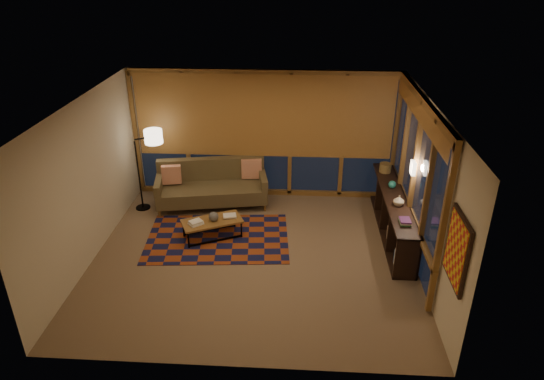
# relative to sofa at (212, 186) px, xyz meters

# --- Properties ---
(floor) EXTENTS (5.50, 5.00, 0.01)m
(floor) POSITION_rel_sofa_xyz_m (1.04, -1.83, -0.45)
(floor) COLOR brown
(floor) RESTS_ON ground
(ceiling) EXTENTS (5.50, 5.00, 0.01)m
(ceiling) POSITION_rel_sofa_xyz_m (1.04, -1.83, 2.25)
(ceiling) COLOR silver
(ceiling) RESTS_ON walls
(walls) EXTENTS (5.51, 5.01, 2.70)m
(walls) POSITION_rel_sofa_xyz_m (1.04, -1.83, 0.90)
(walls) COLOR beige
(walls) RESTS_ON floor
(window_wall_back) EXTENTS (5.30, 0.16, 2.60)m
(window_wall_back) POSITION_rel_sofa_xyz_m (1.04, 0.60, 0.90)
(window_wall_back) COLOR brown
(window_wall_back) RESTS_ON walls
(window_wall_right) EXTENTS (0.16, 3.70, 2.60)m
(window_wall_right) POSITION_rel_sofa_xyz_m (3.72, -1.23, 0.90)
(window_wall_right) COLOR brown
(window_wall_right) RESTS_ON walls
(wall_art) EXTENTS (0.06, 0.74, 0.94)m
(wall_art) POSITION_rel_sofa_xyz_m (3.75, -3.68, 1.00)
(wall_art) COLOR red
(wall_art) RESTS_ON walls
(wall_sconce) EXTENTS (0.12, 0.18, 0.22)m
(wall_sconce) POSITION_rel_sofa_xyz_m (3.66, -1.38, 1.10)
(wall_sconce) COLOR #FFEAC6
(wall_sconce) RESTS_ON walls
(sofa) EXTENTS (2.34, 1.28, 0.91)m
(sofa) POSITION_rel_sofa_xyz_m (0.00, 0.00, 0.00)
(sofa) COLOR brown
(sofa) RESTS_ON floor
(pillow_left) EXTENTS (0.40, 0.20, 0.39)m
(pillow_left) POSITION_rel_sofa_xyz_m (-0.81, -0.02, 0.19)
(pillow_left) COLOR #CC411D
(pillow_left) RESTS_ON sofa
(pillow_right) EXTENTS (0.43, 0.17, 0.42)m
(pillow_right) POSITION_rel_sofa_xyz_m (0.79, 0.39, 0.21)
(pillow_right) COLOR #CC411D
(pillow_right) RESTS_ON sofa
(area_rug) EXTENTS (2.70, 1.91, 0.01)m
(area_rug) POSITION_rel_sofa_xyz_m (0.31, -1.29, -0.45)
(area_rug) COLOR #903B17
(area_rug) RESTS_ON floor
(coffee_table) EXTENTS (1.18, 0.90, 0.36)m
(coffee_table) POSITION_rel_sofa_xyz_m (0.22, -1.25, -0.27)
(coffee_table) COLOR brown
(coffee_table) RESTS_ON floor
(book_stack_a) EXTENTS (0.29, 0.28, 0.07)m
(book_stack_a) POSITION_rel_sofa_xyz_m (-0.04, -1.41, -0.06)
(book_stack_a) COLOR white
(book_stack_a) RESTS_ON coffee_table
(book_stack_b) EXTENTS (0.24, 0.21, 0.04)m
(book_stack_b) POSITION_rel_sofa_xyz_m (0.52, -1.11, -0.07)
(book_stack_b) COLOR white
(book_stack_b) RESTS_ON coffee_table
(ceramic_pot) EXTENTS (0.24, 0.24, 0.18)m
(ceramic_pot) POSITION_rel_sofa_xyz_m (0.25, -1.27, -0.01)
(ceramic_pot) COLOR #303030
(ceramic_pot) RESTS_ON coffee_table
(floor_lamp) EXTENTS (0.65, 0.60, 1.64)m
(floor_lamp) POSITION_rel_sofa_xyz_m (-1.42, -0.21, 0.37)
(floor_lamp) COLOR black
(floor_lamp) RESTS_ON floor
(bookshelf) EXTENTS (0.40, 3.07, 0.77)m
(bookshelf) POSITION_rel_sofa_xyz_m (3.53, -0.83, -0.07)
(bookshelf) COLOR black
(bookshelf) RESTS_ON floor
(basket) EXTENTS (0.27, 0.27, 0.18)m
(basket) POSITION_rel_sofa_xyz_m (3.51, 0.20, 0.40)
(basket) COLOR olive
(basket) RESTS_ON bookshelf
(teal_bowl) EXTENTS (0.16, 0.16, 0.15)m
(teal_bowl) POSITION_rel_sofa_xyz_m (3.53, -0.55, 0.39)
(teal_bowl) COLOR #247C6D
(teal_bowl) RESTS_ON bookshelf
(vase) EXTENTS (0.23, 0.23, 0.20)m
(vase) POSITION_rel_sofa_xyz_m (3.53, -1.25, 0.41)
(vase) COLOR #C3B593
(vase) RESTS_ON bookshelf
(shelf_book_stack) EXTENTS (0.21, 0.27, 0.07)m
(shelf_book_stack) POSITION_rel_sofa_xyz_m (3.53, -1.87, 0.35)
(shelf_book_stack) COLOR white
(shelf_book_stack) RESTS_ON bookshelf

